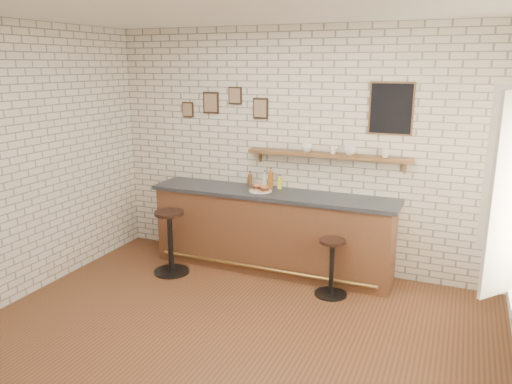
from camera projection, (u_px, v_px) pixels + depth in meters
ground at (230, 336)px, 4.80m from camera, size 5.00×5.00×0.00m
bar_counter at (272, 231)px, 6.27m from camera, size 3.10×0.65×1.01m
sandwich_plate at (260, 191)px, 6.18m from camera, size 0.28×0.28×0.01m
ciabatta_sandwich at (261, 187)px, 6.16m from camera, size 0.27×0.20×0.08m
potato_chips at (260, 190)px, 6.18m from camera, size 0.27×0.19×0.00m
bitters_bottle_brown at (250, 180)px, 6.45m from camera, size 0.06×0.06×0.19m
bitters_bottle_white at (265, 180)px, 6.37m from camera, size 0.06×0.06×0.22m
bitters_bottle_amber at (271, 179)px, 6.33m from camera, size 0.06×0.06×0.26m
condiment_bottle_yellow at (280, 183)px, 6.29m from camera, size 0.06×0.06×0.18m
bar_stool_left at (170, 240)px, 6.16m from camera, size 0.44×0.44×0.80m
bar_stool_right at (332, 266)px, 5.57m from camera, size 0.39×0.39×0.66m
wall_shelf at (327, 155)px, 5.98m from camera, size 2.00×0.18×0.18m
shelf_cup_a at (307, 148)px, 6.05m from camera, size 0.17×0.17×0.10m
shelf_cup_b at (333, 150)px, 5.93m from camera, size 0.14×0.14×0.09m
shelf_cup_c at (350, 151)px, 5.85m from camera, size 0.18×0.18×0.11m
shelf_cup_d at (385, 153)px, 5.70m from camera, size 0.10×0.10×0.09m
back_wall_decor at (317, 107)px, 5.97m from camera, size 2.96×0.02×0.56m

